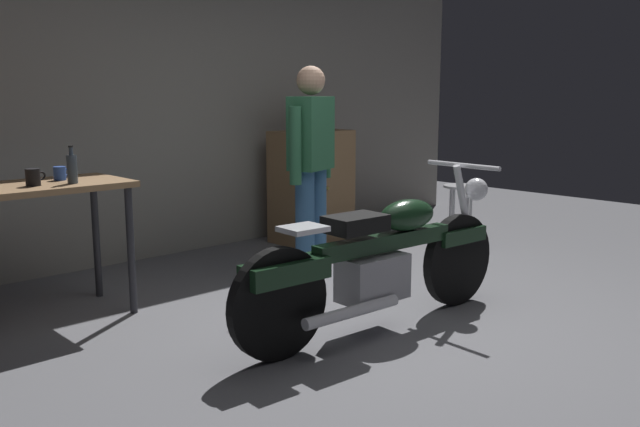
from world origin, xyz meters
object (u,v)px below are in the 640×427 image
(motorcycle, at_px, (381,259))
(shop_stool, at_px, (461,201))
(wooden_dresser, at_px, (312,186))
(mug_blue_enamel, at_px, (60,173))
(bottle, at_px, (72,168))
(person_standing, at_px, (311,164))
(mug_black_matte, at_px, (33,177))

(motorcycle, relative_size, shop_stool, 3.42)
(shop_stool, distance_m, wooden_dresser, 1.50)
(mug_blue_enamel, bearing_deg, bottle, -92.16)
(person_standing, bearing_deg, motorcycle, 49.55)
(mug_blue_enamel, xyz_separation_m, mug_black_matte, (-0.23, -0.16, 0.01))
(motorcycle, bearing_deg, wooden_dresser, 60.20)
(wooden_dresser, xyz_separation_m, mug_blue_enamel, (-2.74, -0.53, 0.40))
(person_standing, relative_size, mug_blue_enamel, 15.11)
(mug_black_matte, distance_m, bottle, 0.23)
(wooden_dresser, bearing_deg, mug_blue_enamel, -168.96)
(person_standing, height_order, mug_blue_enamel, person_standing)
(person_standing, xyz_separation_m, mug_blue_enamel, (-1.75, 0.53, 0.02))
(wooden_dresser, xyz_separation_m, mug_black_matte, (-2.97, -0.69, 0.40))
(person_standing, relative_size, mug_black_matte, 13.55)
(person_standing, xyz_separation_m, bottle, (-1.76, 0.32, 0.07))
(motorcycle, height_order, person_standing, person_standing)
(person_standing, height_order, mug_black_matte, person_standing)
(shop_stool, relative_size, bottle, 2.66)
(person_standing, distance_m, mug_black_matte, 2.02)
(mug_blue_enamel, bearing_deg, wooden_dresser, 11.04)
(motorcycle, bearing_deg, mug_blue_enamel, 131.03)
(motorcycle, height_order, bottle, bottle)
(wooden_dresser, distance_m, mug_black_matte, 3.08)
(shop_stool, distance_m, mug_blue_enamel, 3.45)
(shop_stool, height_order, mug_black_matte, mug_black_matte)
(wooden_dresser, relative_size, bottle, 4.56)
(wooden_dresser, distance_m, mug_blue_enamel, 2.82)
(mug_black_matte, bearing_deg, shop_stool, -10.95)
(mug_blue_enamel, xyz_separation_m, bottle, (-0.01, -0.21, 0.05))
(motorcycle, bearing_deg, person_standing, 71.59)
(shop_stool, relative_size, mug_black_matte, 5.19)
(mug_blue_enamel, bearing_deg, motorcycle, -52.26)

